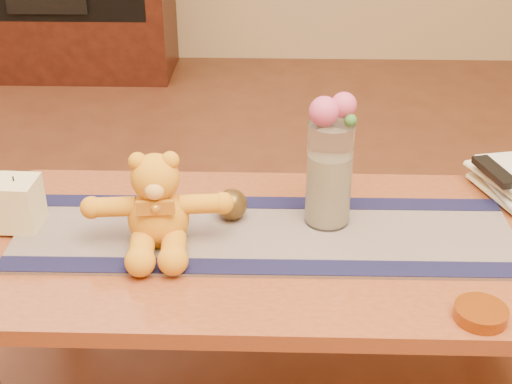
{
  "coord_description": "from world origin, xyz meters",
  "views": [
    {
      "loc": [
        -0.01,
        -1.43,
        1.37
      ],
      "look_at": [
        -0.05,
        0.0,
        0.58
      ],
      "focal_mm": 49.76,
      "sensor_mm": 36.0,
      "label": 1
    }
  ],
  "objects_px": {
    "teddy_bear": "(157,200)",
    "pillar_candle": "(18,203)",
    "book_bottom": "(488,195)",
    "glass_vase": "(329,174)",
    "bronze_ball": "(232,205)",
    "amber_dish": "(481,313)",
    "tv_remote": "(495,172)"
  },
  "relations": [
    {
      "from": "teddy_bear",
      "to": "pillar_candle",
      "type": "xyz_separation_m",
      "value": [
        -0.35,
        0.06,
        -0.05
      ]
    },
    {
      "from": "pillar_candle",
      "to": "book_bottom",
      "type": "bearing_deg",
      "value": 8.65
    },
    {
      "from": "teddy_bear",
      "to": "glass_vase",
      "type": "height_order",
      "value": "glass_vase"
    },
    {
      "from": "bronze_ball",
      "to": "amber_dish",
      "type": "bearing_deg",
      "value": -35.18
    },
    {
      "from": "teddy_bear",
      "to": "pillar_candle",
      "type": "bearing_deg",
      "value": 164.35
    },
    {
      "from": "bronze_ball",
      "to": "tv_remote",
      "type": "bearing_deg",
      "value": 10.39
    },
    {
      "from": "book_bottom",
      "to": "bronze_ball",
      "type": "bearing_deg",
      "value": 172.78
    },
    {
      "from": "glass_vase",
      "to": "amber_dish",
      "type": "xyz_separation_m",
      "value": [
        0.29,
        -0.36,
        -0.12
      ]
    },
    {
      "from": "tv_remote",
      "to": "pillar_candle",
      "type": "bearing_deg",
      "value": 172.72
    },
    {
      "from": "pillar_candle",
      "to": "glass_vase",
      "type": "distance_m",
      "value": 0.75
    },
    {
      "from": "glass_vase",
      "to": "tv_remote",
      "type": "xyz_separation_m",
      "value": [
        0.44,
        0.13,
        -0.05
      ]
    },
    {
      "from": "teddy_bear",
      "to": "book_bottom",
      "type": "relative_size",
      "value": 1.45
    },
    {
      "from": "pillar_candle",
      "to": "book_bottom",
      "type": "xyz_separation_m",
      "value": [
        1.18,
        0.18,
        -0.06
      ]
    },
    {
      "from": "teddy_bear",
      "to": "book_bottom",
      "type": "distance_m",
      "value": 0.87
    },
    {
      "from": "book_bottom",
      "to": "tv_remote",
      "type": "relative_size",
      "value": 1.39
    },
    {
      "from": "teddy_bear",
      "to": "amber_dish",
      "type": "bearing_deg",
      "value": -26.31
    },
    {
      "from": "book_bottom",
      "to": "tv_remote",
      "type": "distance_m",
      "value": 0.08
    },
    {
      "from": "pillar_candle",
      "to": "bronze_ball",
      "type": "relative_size",
      "value": 1.57
    },
    {
      "from": "pillar_candle",
      "to": "bronze_ball",
      "type": "xyz_separation_m",
      "value": [
        0.51,
        0.05,
        -0.02
      ]
    },
    {
      "from": "bronze_ball",
      "to": "book_bottom",
      "type": "xyz_separation_m",
      "value": [
        0.67,
        0.13,
        -0.04
      ]
    },
    {
      "from": "bronze_ball",
      "to": "tv_remote",
      "type": "distance_m",
      "value": 0.68
    },
    {
      "from": "pillar_candle",
      "to": "book_bottom",
      "type": "height_order",
      "value": "pillar_candle"
    },
    {
      "from": "pillar_candle",
      "to": "amber_dish",
      "type": "height_order",
      "value": "pillar_candle"
    },
    {
      "from": "teddy_bear",
      "to": "book_bottom",
      "type": "height_order",
      "value": "teddy_bear"
    },
    {
      "from": "bronze_ball",
      "to": "book_bottom",
      "type": "relative_size",
      "value": 0.35
    },
    {
      "from": "bronze_ball",
      "to": "book_bottom",
      "type": "bearing_deg",
      "value": 11.23
    },
    {
      "from": "teddy_bear",
      "to": "glass_vase",
      "type": "relative_size",
      "value": 1.25
    },
    {
      "from": "pillar_candle",
      "to": "bronze_ball",
      "type": "height_order",
      "value": "pillar_candle"
    },
    {
      "from": "teddy_bear",
      "to": "bronze_ball",
      "type": "bearing_deg",
      "value": 28.19
    },
    {
      "from": "tv_remote",
      "to": "amber_dish",
      "type": "xyz_separation_m",
      "value": [
        -0.15,
        -0.49,
        -0.07
      ]
    },
    {
      "from": "glass_vase",
      "to": "amber_dish",
      "type": "bearing_deg",
      "value": -51.56
    },
    {
      "from": "glass_vase",
      "to": "book_bottom",
      "type": "distance_m",
      "value": 0.47
    }
  ]
}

